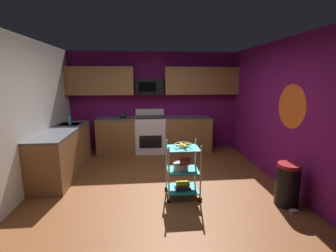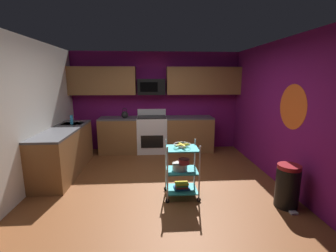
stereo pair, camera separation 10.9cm
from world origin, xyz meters
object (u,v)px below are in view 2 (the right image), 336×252
(dish_soap_bottle, at_px, (72,120))
(trash_can, at_px, (287,186))
(kettle, at_px, (125,115))
(rolling_cart, at_px, (182,170))
(mixing_bowl_large, at_px, (180,166))
(fruit_bowl, at_px, (182,145))
(mixing_bowl_small, at_px, (184,161))
(microwave, at_px, (151,87))
(book_stack, at_px, (182,186))
(oven_range, at_px, (152,134))

(dish_soap_bottle, height_order, trash_can, dish_soap_bottle)
(kettle, height_order, trash_can, kettle)
(dish_soap_bottle, bearing_deg, rolling_cart, -36.51)
(rolling_cart, xyz_separation_m, kettle, (-1.17, 2.49, 0.54))
(mixing_bowl_large, bearing_deg, dish_soap_bottle, 143.09)
(mixing_bowl_large, relative_size, trash_can, 0.38)
(mixing_bowl_large, bearing_deg, trash_can, -14.89)
(fruit_bowl, distance_m, kettle, 2.75)
(mixing_bowl_large, height_order, mixing_bowl_small, mixing_bowl_small)
(trash_can, bearing_deg, mixing_bowl_large, 165.11)
(microwave, relative_size, rolling_cart, 0.77)
(microwave, relative_size, mixing_bowl_large, 2.78)
(book_stack, distance_m, trash_can, 1.61)
(oven_range, height_order, mixing_bowl_large, oven_range)
(mixing_bowl_large, height_order, trash_can, trash_can)
(oven_range, height_order, microwave, microwave)
(book_stack, height_order, kettle, kettle)
(microwave, bearing_deg, kettle, -171.07)
(kettle, bearing_deg, mixing_bowl_large, -65.44)
(book_stack, bearing_deg, kettle, 115.18)
(rolling_cart, xyz_separation_m, trash_can, (1.54, -0.42, -0.12))
(book_stack, bearing_deg, mixing_bowl_large, 180.00)
(mixing_bowl_large, bearing_deg, rolling_cart, -0.00)
(fruit_bowl, bearing_deg, dish_soap_bottle, 143.49)
(microwave, bearing_deg, rolling_cart, -79.55)
(dish_soap_bottle, distance_m, trash_can, 4.37)
(mixing_bowl_small, distance_m, book_stack, 0.44)
(mixing_bowl_small, bearing_deg, book_stack, 125.95)
(rolling_cart, distance_m, dish_soap_bottle, 2.84)
(microwave, distance_m, rolling_cart, 2.92)
(mixing_bowl_large, relative_size, book_stack, 0.96)
(microwave, height_order, dish_soap_bottle, microwave)
(microwave, xyz_separation_m, mixing_bowl_large, (0.45, -2.59, -1.18))
(kettle, relative_size, dish_soap_bottle, 1.32)
(mixing_bowl_large, height_order, book_stack, mixing_bowl_large)
(rolling_cart, distance_m, mixing_bowl_small, 0.17)
(dish_soap_bottle, bearing_deg, oven_range, 25.37)
(oven_range, distance_m, kettle, 0.86)
(kettle, relative_size, trash_can, 0.40)
(trash_can, bearing_deg, microwave, 123.85)
(kettle, bearing_deg, oven_range, 0.32)
(rolling_cart, height_order, trash_can, rolling_cart)
(mixing_bowl_large, xyz_separation_m, book_stack, (0.03, -0.00, -0.34))
(oven_range, xyz_separation_m, kettle, (-0.69, -0.00, 0.52))
(mixing_bowl_small, bearing_deg, kettle, 115.37)
(trash_can, bearing_deg, fruit_bowl, 164.80)
(mixing_bowl_small, height_order, kettle, kettle)
(microwave, xyz_separation_m, fruit_bowl, (0.48, -2.59, -0.82))
(fruit_bowl, xyz_separation_m, mixing_bowl_small, (0.03, -0.04, -0.26))
(microwave, bearing_deg, fruit_bowl, -79.55)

